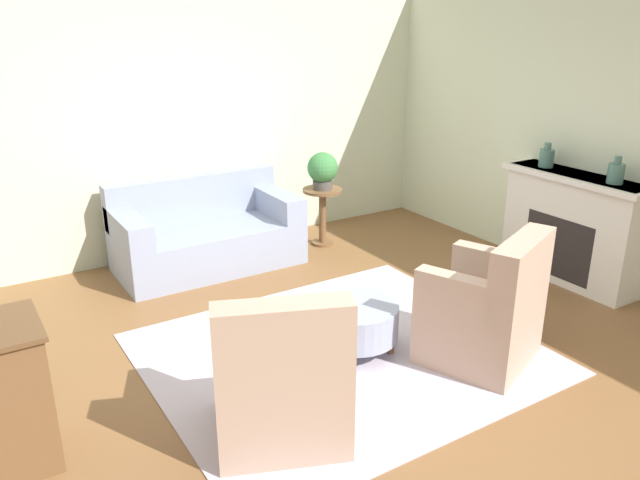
% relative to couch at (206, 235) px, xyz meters
% --- Properties ---
extents(ground_plane, '(16.00, 16.00, 0.00)m').
position_rel_couch_xyz_m(ground_plane, '(0.16, -2.29, -0.33)').
color(ground_plane, brown).
extents(wall_back, '(9.61, 0.12, 2.80)m').
position_rel_couch_xyz_m(wall_back, '(0.16, 0.58, 1.07)').
color(wall_back, beige).
rests_on(wall_back, ground_plane).
extents(wall_right, '(0.12, 9.76, 2.80)m').
position_rel_couch_xyz_m(wall_right, '(3.10, -2.29, 1.07)').
color(wall_right, beige).
rests_on(wall_right, ground_plane).
extents(rug, '(2.85, 2.48, 0.01)m').
position_rel_couch_xyz_m(rug, '(0.16, -2.29, -0.33)').
color(rug, '#BCB2C1').
rests_on(rug, ground_plane).
extents(couch, '(1.85, 0.93, 0.91)m').
position_rel_couch_xyz_m(couch, '(0.00, 0.00, 0.00)').
color(couch, '#8E99B2').
rests_on(couch, ground_plane).
extents(armchair_left, '(1.00, 0.98, 1.02)m').
position_rel_couch_xyz_m(armchair_left, '(-0.72, -2.92, 0.07)').
color(armchair_left, tan).
rests_on(armchair_left, rug).
extents(armchair_right, '(1.00, 0.98, 1.02)m').
position_rel_couch_xyz_m(armchair_right, '(1.04, -2.92, 0.07)').
color(armchair_right, tan).
rests_on(armchair_right, rug).
extents(ottoman_table, '(0.68, 0.68, 0.39)m').
position_rel_couch_xyz_m(ottoman_table, '(0.28, -2.28, -0.07)').
color(ottoman_table, '#8E99B2').
rests_on(ottoman_table, rug).
extents(side_table, '(0.44, 0.44, 0.66)m').
position_rel_couch_xyz_m(side_table, '(1.36, -0.12, 0.10)').
color(side_table, brown).
rests_on(side_table, ground_plane).
extents(fireplace, '(0.44, 1.46, 1.08)m').
position_rel_couch_xyz_m(fireplace, '(2.86, -2.27, 0.23)').
color(fireplace, silver).
rests_on(fireplace, ground_plane).
extents(vase_mantel_near, '(0.14, 0.14, 0.24)m').
position_rel_couch_xyz_m(vase_mantel_near, '(2.84, -1.89, 0.84)').
color(vase_mantel_near, '#477066').
rests_on(vase_mantel_near, fireplace).
extents(vase_mantel_far, '(0.14, 0.14, 0.25)m').
position_rel_couch_xyz_m(vase_mantel_far, '(2.84, -2.64, 0.84)').
color(vase_mantel_far, '#477066').
rests_on(vase_mantel_far, fireplace).
extents(potted_plant_on_side_table, '(0.34, 0.34, 0.41)m').
position_rel_couch_xyz_m(potted_plant_on_side_table, '(1.36, -0.12, 0.55)').
color(potted_plant_on_side_table, '#4C4742').
rests_on(potted_plant_on_side_table, side_table).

